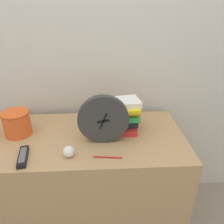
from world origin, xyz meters
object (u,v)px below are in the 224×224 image
Objects in this scene: desk_clock at (103,120)px; tv_remote at (23,157)px; book_stack at (120,115)px; pen at (108,157)px; crumpled_paper_ball at (69,152)px; basket at (17,122)px.

tv_remote is (-0.40, -0.13, -0.13)m from desk_clock.
book_stack is 0.30m from pen.
crumpled_paper_ball is (0.23, 0.00, 0.02)m from tv_remote.
desk_clock is at bearing -11.88° from basket.
book_stack is at bearing 73.19° from pen.
basket reaches higher than pen.
basket is 0.58m from pen.
desk_clock is 0.51m from basket.
desk_clock is at bearing 96.70° from pen.
basket is at bearing 112.04° from tv_remote.
book_stack reaches higher than crumpled_paper_ball.
desk_clock is 4.81× the size of crumpled_paper_ball.
tv_remote is 1.18× the size of pen.
basket is 0.94× the size of tv_remote.
basket is at bearing 153.84° from pen.
book_stack is 1.57× the size of tv_remote.
desk_clock is at bearing 17.60° from tv_remote.
basket is 0.40m from crumpled_paper_ball.
basket is at bearing 144.39° from crumpled_paper_ball.
tv_remote is at bearing -179.11° from crumpled_paper_ball.
tv_remote is (-0.50, -0.25, -0.09)m from book_stack.
desk_clock is 1.62× the size of tv_remote.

